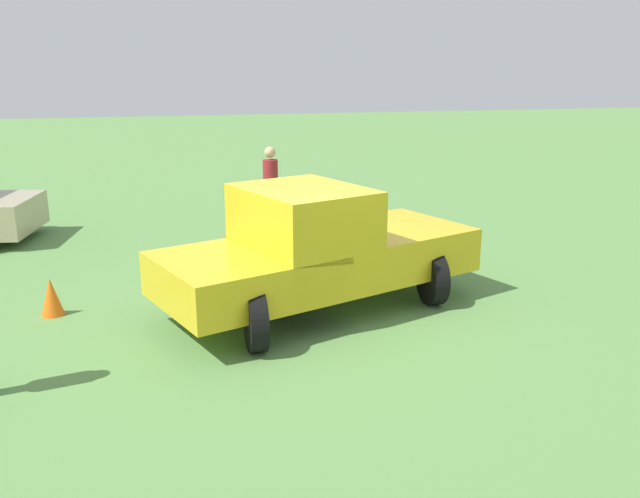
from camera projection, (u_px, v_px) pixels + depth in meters
ground_plane at (300, 313)px, 9.52m from camera, size 80.00×80.00×0.00m
pickup_truck at (313, 248)px, 9.38m from camera, size 3.30×5.00×1.82m
person_visitor at (271, 183)px, 14.01m from camera, size 0.45×0.45×1.80m
traffic_cone at (51, 297)px, 9.36m from camera, size 0.32×0.32×0.55m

